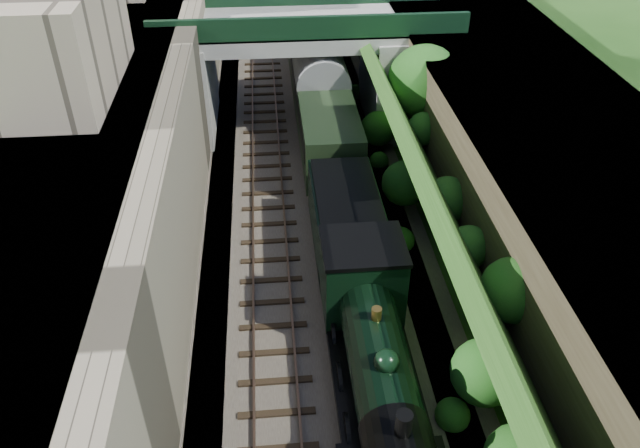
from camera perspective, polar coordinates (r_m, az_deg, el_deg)
The scene contains 13 objects.
trackbed at distance 33.85m, azimuth -1.52°, elevation 6.20°, with size 10.00×90.00×0.20m, color #473F38.
retaining_wall at distance 32.47m, azimuth -11.52°, elevation 10.87°, with size 1.00×90.00×7.00m, color #756B56.
street_plateau_left at distance 33.06m, azimuth -17.64°, elevation 10.35°, with size 6.00×90.00×7.00m, color #262628.
street_plateau_right at distance 34.31m, azimuth 14.75°, elevation 11.10°, with size 8.00×90.00×6.25m, color #262628.
embankment_slope at distance 31.71m, azimuth 7.78°, elevation 9.14°, with size 4.46×90.00×6.36m.
track_left at distance 33.73m, azimuth -4.93°, elevation 6.24°, with size 2.50×90.00×0.20m.
track_right at distance 33.86m, azimuth 0.52°, elevation 6.50°, with size 2.50×90.00×0.20m.
road_bridge at distance 35.83m, azimuth -0.51°, elevation 14.97°, with size 16.00×6.40×7.25m.
building_near at distance 25.84m, azimuth -23.20°, elevation 15.45°, with size 4.00×8.00×4.00m, color gray.
tree at distance 31.45m, azimuth 9.61°, elevation 12.54°, with size 3.60×3.80×6.60m.
locomotive at distance 20.27m, azimuth 5.02°, elevation -11.74°, with size 3.10×10.22×3.83m.
tender at distance 25.90m, azimuth 2.38°, elevation -0.14°, with size 2.70×6.00×3.05m.
coach_front at distance 36.61m, azimuth -0.09°, elevation 12.01°, with size 2.90×18.00×3.70m.
Camera 1 is at (-1.75, -9.39, 16.79)m, focal length 35.00 mm.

